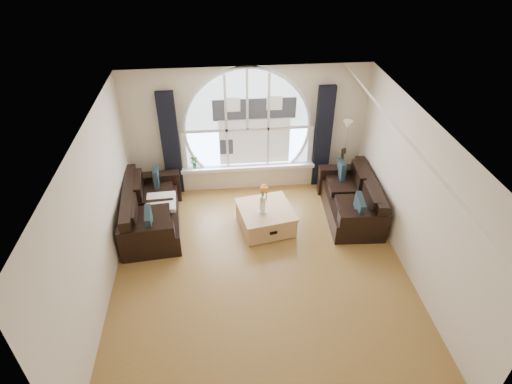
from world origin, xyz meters
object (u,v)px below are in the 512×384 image
floor_lamp (344,155)px  vase_flowers (263,195)px  sofa_left (152,210)px  sofa_right (351,198)px  coffee_chest (266,217)px  guitar (341,167)px  potted_plant (194,162)px

floor_lamp → vase_flowers: bearing=-144.2°
sofa_left → vase_flowers: vase_flowers is taller
sofa_left → sofa_right: 3.91m
coffee_chest → vase_flowers: 0.61m
sofa_left → vase_flowers: 2.17m
guitar → potted_plant: guitar is taller
guitar → potted_plant: (-3.15, 0.25, 0.17)m
sofa_right → sofa_left: bearing=-176.5°
vase_flowers → guitar: (1.85, 1.31, -0.31)m
sofa_left → coffee_chest: 2.19m
sofa_left → vase_flowers: bearing=-14.6°
sofa_left → floor_lamp: bearing=9.2°
sofa_right → floor_lamp: bearing=88.3°
sofa_left → potted_plant: bearing=51.5°
sofa_right → floor_lamp: size_ratio=1.16×
coffee_chest → guitar: size_ratio=0.94×
vase_flowers → guitar: bearing=35.2°
coffee_chest → vase_flowers: size_ratio=1.42×
sofa_left → floor_lamp: (4.01, 1.03, 0.40)m
sofa_right → floor_lamp: 1.11m
floor_lamp → guitar: bearing=-129.6°
sofa_right → vase_flowers: 1.90m
sofa_left → coffee_chest: sofa_left is taller
sofa_left → sofa_right: sofa_left is taller
floor_lamp → coffee_chest: bearing=-145.1°
potted_plant → vase_flowers: bearing=-50.3°
sofa_left → potted_plant: potted_plant is taller
potted_plant → guitar: bearing=-4.6°
potted_plant → floor_lamp: bearing=-3.4°
sofa_right → potted_plant: 3.36m
coffee_chest → vase_flowers: (-0.08, -0.10, 0.59)m
vase_flowers → potted_plant: size_ratio=2.35×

